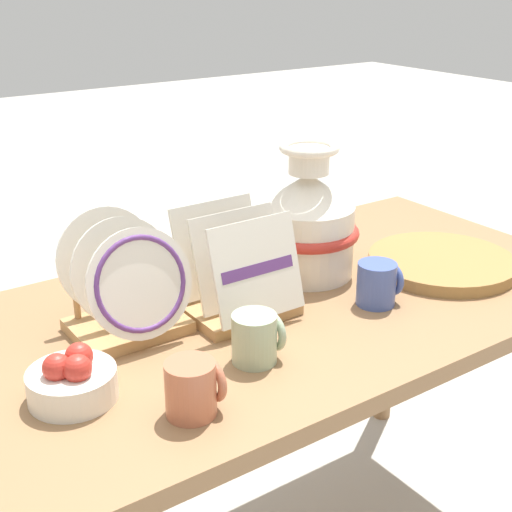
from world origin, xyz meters
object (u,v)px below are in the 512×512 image
object	(u,v)px
dish_rack_round_plates	(128,295)
mug_sage_glaze	(256,338)
wicker_charger_stack	(442,263)
dish_rack_square_plates	(237,282)
mug_terracotta_glaze	(193,388)
fruit_bowl	(72,380)
ceramic_vase	(307,221)
mug_cobalt_glaze	(378,283)

from	to	relation	value
dish_rack_round_plates	mug_sage_glaze	bearing A→B (deg)	-57.35
dish_rack_round_plates	wicker_charger_stack	bearing A→B (deg)	-9.55
wicker_charger_stack	dish_rack_round_plates	bearing A→B (deg)	170.45
dish_rack_square_plates	mug_terracotta_glaze	size ratio (longest dim) A/B	2.34
mug_terracotta_glaze	fruit_bowl	bearing A→B (deg)	134.05
ceramic_vase	fruit_bowl	xyz separation A→B (m)	(-0.60, -0.18, -0.09)
mug_cobalt_glaze	fruit_bowl	world-z (taller)	mug_cobalt_glaze
mug_sage_glaze	fruit_bowl	size ratio (longest dim) A/B	0.63
mug_sage_glaze	fruit_bowl	xyz separation A→B (m)	(-0.30, 0.07, -0.01)
dish_rack_round_plates	mug_terracotta_glaze	size ratio (longest dim) A/B	2.48
dish_rack_square_plates	mug_terracotta_glaze	distance (m)	0.34
mug_terracotta_glaze	mug_sage_glaze	bearing A→B (deg)	23.71
dish_rack_square_plates	ceramic_vase	bearing A→B (deg)	17.77
ceramic_vase	dish_rack_round_plates	size ratio (longest dim) A/B	1.34
dish_rack_square_plates	fruit_bowl	bearing A→B (deg)	-164.43
mug_terracotta_glaze	ceramic_vase	bearing A→B (deg)	34.13
mug_cobalt_glaze	dish_rack_round_plates	bearing A→B (deg)	160.15
fruit_bowl	wicker_charger_stack	bearing A→B (deg)	1.69
mug_cobalt_glaze	ceramic_vase	bearing A→B (deg)	96.28
dish_rack_round_plates	dish_rack_square_plates	xyz separation A→B (m)	(0.21, -0.04, -0.01)
mug_sage_glaze	wicker_charger_stack	bearing A→B (deg)	9.25
dish_rack_round_plates	mug_cobalt_glaze	world-z (taller)	dish_rack_round_plates
dish_rack_round_plates	mug_cobalt_glaze	bearing A→B (deg)	-19.85
ceramic_vase	mug_cobalt_glaze	distance (m)	0.22
ceramic_vase	mug_terracotta_glaze	bearing A→B (deg)	-145.87
mug_cobalt_glaze	fruit_bowl	size ratio (longest dim) A/B	0.63
dish_rack_round_plates	mug_terracotta_glaze	distance (m)	0.29
dish_rack_round_plates	wicker_charger_stack	world-z (taller)	dish_rack_round_plates
mug_cobalt_glaze	mug_terracotta_glaze	distance (m)	0.50
dish_rack_square_plates	mug_cobalt_glaze	size ratio (longest dim) A/B	2.34
ceramic_vase	mug_cobalt_glaze	bearing A→B (deg)	-83.72
mug_cobalt_glaze	mug_sage_glaze	bearing A→B (deg)	-172.13
dish_rack_square_plates	mug_sage_glaze	world-z (taller)	dish_rack_square_plates
wicker_charger_stack	fruit_bowl	xyz separation A→B (m)	(-0.87, -0.03, 0.02)
ceramic_vase	dish_rack_square_plates	distance (m)	0.25
dish_rack_square_plates	mug_terracotta_glaze	xyz separation A→B (m)	(-0.24, -0.24, -0.02)
fruit_bowl	dish_rack_square_plates	bearing A→B (deg)	15.57
ceramic_vase	dish_rack_round_plates	distance (m)	0.44
ceramic_vase	mug_cobalt_glaze	world-z (taller)	ceramic_vase
mug_terracotta_glaze	dish_rack_square_plates	bearing A→B (deg)	45.62
wicker_charger_stack	dish_rack_square_plates	bearing A→B (deg)	170.99
mug_cobalt_glaze	mug_sage_glaze	xyz separation A→B (m)	(-0.32, -0.04, 0.00)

